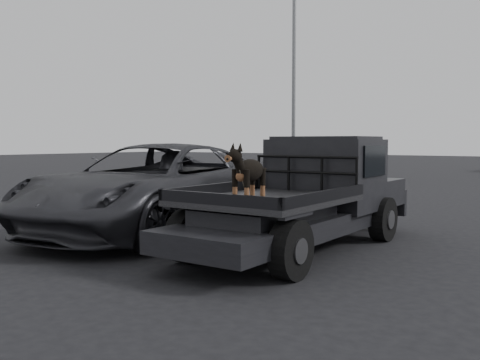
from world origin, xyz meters
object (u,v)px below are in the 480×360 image
Objects in this scene: dog at (249,175)px; parked_suv at (156,188)px; flatbed_ute at (298,221)px; floodlight_near at (294,32)px.

dog is 3.79m from parked_suv.
flatbed_ute is 3.09m from parked_suv.
parked_suv is (-3.07, -0.04, 0.38)m from flatbed_ute.
floodlight_near is (-8.74, 15.34, 6.48)m from flatbed_ute.
floodlight_near is at bearing 102.86° from parked_suv.
flatbed_ute is at bearing -6.66° from parked_suv.
flatbed_ute is 0.43× the size of floodlight_near.
flatbed_ute is at bearing 98.37° from dog.
floodlight_near reaches higher than parked_suv.
dog is 0.12× the size of parked_suv.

